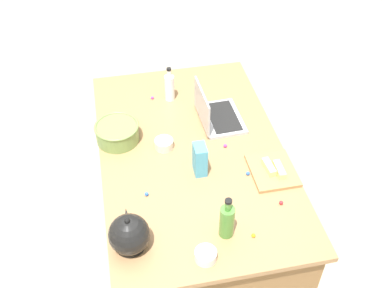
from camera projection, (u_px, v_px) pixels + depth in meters
The scene contains 21 objects.
ground_plane at pixel (192, 250), 3.11m from camera, with size 12.00×12.00×0.00m, color #B7A88E.
island_counter at pixel (192, 205), 2.80m from camera, with size 1.55×0.96×0.90m.
laptop at pixel (215, 114), 2.65m from camera, with size 0.32×0.24×0.22m.
mixing_bowl_large at pixel (117, 132), 2.53m from camera, with size 0.24×0.24×0.10m.
bottle_olive at pixel (227, 221), 2.05m from camera, with size 0.07×0.07×0.23m.
bottle_vinegar at pixel (170, 87), 2.77m from camera, with size 0.06×0.06×0.22m.
kettle at pixel (129, 235), 2.01m from camera, with size 0.21×0.18×0.20m.
cutting_board at pixel (273, 170), 2.38m from camera, with size 0.26×0.22×0.02m, color #AD7F4C.
butter_stick_left at pixel (279, 170), 2.35m from camera, with size 0.11×0.04×0.04m, color #F4E58C.
butter_stick_right at pixel (269, 167), 2.36m from camera, with size 0.11×0.04×0.04m, color #F4E58C.
ramekin_small at pixel (164, 144), 2.50m from camera, with size 0.10×0.10×0.05m, color beige.
ramekin_medium at pixel (206, 255), 2.00m from camera, with size 0.09×0.09×0.05m, color white.
candy_bag at pixel (200, 159), 2.33m from camera, with size 0.09×0.06×0.17m, color #4CA5CC.
candy_0 at pixel (204, 160), 2.44m from camera, with size 0.02×0.02×0.02m, color orange.
candy_1 at pixel (248, 173), 2.37m from camera, with size 0.02×0.02×0.02m, color blue.
candy_2 at pixel (206, 150), 2.49m from camera, with size 0.02×0.02×0.02m, color blue.
candy_3 at pixel (253, 235), 2.09m from camera, with size 0.02×0.02×0.02m, color yellow.
candy_4 at pixel (152, 98), 2.82m from camera, with size 0.02×0.02×0.02m, color #CC3399.
candy_5 at pixel (147, 194), 2.27m from camera, with size 0.02×0.02×0.02m, color blue.
candy_6 at pixel (281, 203), 2.23m from camera, with size 0.02×0.02×0.02m, color red.
candy_7 at pixel (225, 146), 2.52m from camera, with size 0.02×0.02×0.02m, color #CC3399.
Camera 1 is at (-1.77, 0.36, 2.63)m, focal length 44.25 mm.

